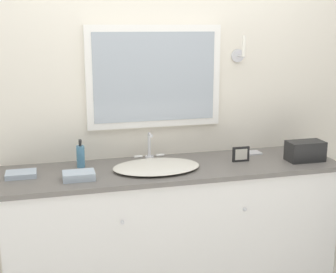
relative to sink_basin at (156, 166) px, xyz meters
The scene contains 9 objects.
wall_back 0.50m from the sink_basin, 70.88° to the left, with size 8.00×0.18×2.55m.
vanity_counter 0.49m from the sink_basin, 10.76° to the left, with size 2.17×0.58×0.91m.
sink_basin is the anchor object (origin of this frame).
soap_bottle 0.49m from the sink_basin, 160.67° to the left, with size 0.05×0.05×0.18m.
appliance_box 1.01m from the sink_basin, ahead, with size 0.24×0.13×0.13m.
picture_frame 0.58m from the sink_basin, ahead, with size 0.12×0.01×0.10m.
hand_towel_near_sink 0.82m from the sink_basin, behind, with size 0.18×0.13×0.03m.
hand_towel_far_corner 0.49m from the sink_basin, behind, with size 0.19×0.13×0.05m.
metal_tray 0.74m from the sink_basin, 14.33° to the left, with size 0.15×0.10×0.01m.
Camera 1 is at (-0.76, -2.45, 1.79)m, focal length 50.00 mm.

